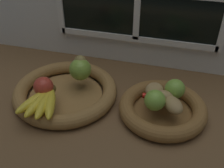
{
  "coord_description": "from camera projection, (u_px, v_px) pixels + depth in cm",
  "views": [
    {
      "loc": [
        16.84,
        -69.06,
        59.63
      ],
      "look_at": [
        -1.98,
        -1.19,
        8.89
      ],
      "focal_mm": 42.32,
      "sensor_mm": 36.0,
      "label": 1
    }
  ],
  "objects": [
    {
      "name": "pear_brown",
      "position": [
        81.0,
        66.0,
        0.95
      ],
      "size": [
        7.8,
        7.75,
        8.77
      ],
      "primitive_type": "ellipsoid",
      "rotation": [
        0.0,
        0.0,
        2.43
      ],
      "color": "olive",
      "rests_on": "fruit_bowl_left"
    },
    {
      "name": "apple_red_front",
      "position": [
        43.0,
        86.0,
        0.87
      ],
      "size": [
        6.55,
        6.55,
        6.55
      ],
      "primitive_type": "sphere",
      "color": "#B73828",
      "rests_on": "fruit_bowl_left"
    },
    {
      "name": "banana_bunch_front",
      "position": [
        43.0,
        102.0,
        0.83
      ],
      "size": [
        13.64,
        16.61,
        3.18
      ],
      "color": "gold",
      "rests_on": "fruit_bowl_left"
    },
    {
      "name": "lime_near",
      "position": [
        155.0,
        100.0,
        0.81
      ],
      "size": [
        6.61,
        6.61,
        6.61
      ],
      "primitive_type": "sphere",
      "color": "#7AAD3D",
      "rests_on": "fruit_bowl_right"
    },
    {
      "name": "apple_green_back",
      "position": [
        80.0,
        69.0,
        0.94
      ],
      "size": [
        7.96,
        7.96,
        7.96
      ],
      "primitive_type": "sphere",
      "color": "#7AA338",
      "rests_on": "fruit_bowl_left"
    },
    {
      "name": "fruit_bowl_right",
      "position": [
        162.0,
        108.0,
        0.87
      ],
      "size": [
        28.92,
        28.92,
        4.89
      ],
      "color": "brown",
      "rests_on": "ground_plane"
    },
    {
      "name": "potato_back",
      "position": [
        171.0,
        91.0,
        0.87
      ],
      "size": [
        7.54,
        7.28,
        4.05
      ],
      "primitive_type": "ellipsoid",
      "rotation": [
        0.0,
        0.0,
        5.61
      ],
      "color": "#A38451",
      "rests_on": "fruit_bowl_right"
    },
    {
      "name": "potato_small",
      "position": [
        173.0,
        105.0,
        0.81
      ],
      "size": [
        8.55,
        9.35,
        4.22
      ],
      "primitive_type": "ellipsoid",
      "rotation": [
        0.0,
        0.0,
        2.15
      ],
      "color": "#A38451",
      "rests_on": "fruit_bowl_right"
    },
    {
      "name": "potato_large",
      "position": [
        164.0,
        97.0,
        0.84
      ],
      "size": [
        6.73,
        5.51,
        4.37
      ],
      "primitive_type": "ellipsoid",
      "rotation": [
        0.0,
        0.0,
        2.97
      ],
      "color": "#A38451",
      "rests_on": "fruit_bowl_right"
    },
    {
      "name": "lime_far",
      "position": [
        175.0,
        89.0,
        0.86
      ],
      "size": [
        6.55,
        6.55,
        6.55
      ],
      "primitive_type": "sphere",
      "color": "#7AAD3D",
      "rests_on": "fruit_bowl_right"
    },
    {
      "name": "potato_oblong",
      "position": [
        154.0,
        90.0,
        0.87
      ],
      "size": [
        6.18,
        7.1,
        4.34
      ],
      "primitive_type": "ellipsoid",
      "rotation": [
        0.0,
        0.0,
        1.54
      ],
      "color": "#A38451",
      "rests_on": "fruit_bowl_right"
    },
    {
      "name": "chili_pepper",
      "position": [
        162.0,
        99.0,
        0.85
      ],
      "size": [
        12.45,
        2.08,
        1.82
      ],
      "primitive_type": "cone",
      "rotation": [
        0.0,
        1.57,
        -0.02
      ],
      "color": "red",
      "rests_on": "fruit_bowl_right"
    },
    {
      "name": "ground_plane",
      "position": [
        118.0,
        107.0,
        0.93
      ],
      "size": [
        140.0,
        90.0,
        3.0
      ],
      "primitive_type": "cube",
      "color": "brown"
    },
    {
      "name": "fruit_bowl_left",
      "position": [
        66.0,
        91.0,
        0.94
      ],
      "size": [
        36.83,
        36.83,
        4.89
      ],
      "color": "olive",
      "rests_on": "ground_plane"
    }
  ]
}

